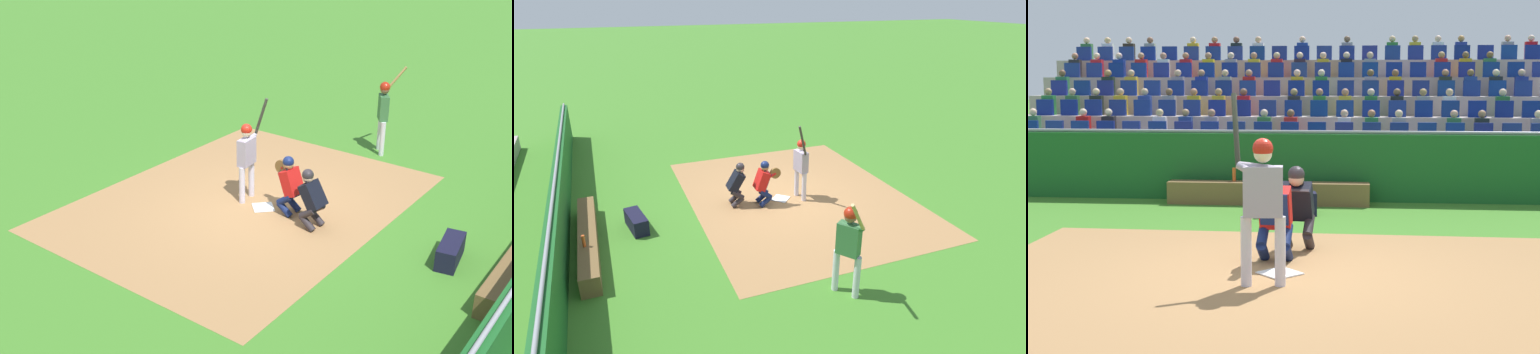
% 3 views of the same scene
% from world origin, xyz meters
% --- Properties ---
extents(ground_plane, '(160.00, 160.00, 0.00)m').
position_xyz_m(ground_plane, '(0.00, 0.00, 0.00)').
color(ground_plane, '#407D27').
extents(infield_dirt_patch, '(7.88, 6.09, 0.01)m').
position_xyz_m(infield_dirt_patch, '(0.00, 0.50, 0.00)').
color(infield_dirt_patch, '#A47649').
rests_on(infield_dirt_patch, ground_plane).
extents(home_plate_marker, '(0.62, 0.62, 0.02)m').
position_xyz_m(home_plate_marker, '(0.00, 0.00, 0.02)').
color(home_plate_marker, white).
rests_on(home_plate_marker, infield_dirt_patch).
extents(batter_at_plate, '(0.69, 0.43, 2.28)m').
position_xyz_m(batter_at_plate, '(0.16, 0.54, 1.10)').
color(batter_at_plate, silver).
rests_on(batter_at_plate, ground_plane).
extents(catcher_crouching, '(0.48, 0.72, 1.30)m').
position_xyz_m(catcher_crouching, '(0.14, -0.57, 0.72)').
color(catcher_crouching, '#131F4F').
rests_on(catcher_crouching, ground_plane).
extents(home_plate_umpire, '(0.49, 0.53, 1.26)m').
position_xyz_m(home_plate_umpire, '(-0.12, -1.27, 0.68)').
color(home_plate_umpire, '#2C262A').
rests_on(home_plate_umpire, ground_plane).
extents(dugout_wall, '(17.56, 0.24, 1.43)m').
position_xyz_m(dugout_wall, '(0.00, -5.73, 0.69)').
color(dugout_wall, '#185921').
rests_on(dugout_wall, ground_plane).
extents(dugout_bench, '(3.96, 0.40, 0.44)m').
position_xyz_m(dugout_bench, '(0.77, -5.18, 0.22)').
color(dugout_bench, brown).
rests_on(dugout_bench, ground_plane).
extents(water_bottle_on_bench, '(0.07, 0.07, 0.27)m').
position_xyz_m(water_bottle_on_bench, '(1.45, -5.23, 0.57)').
color(water_bottle_on_bench, '#D55421').
rests_on(water_bottle_on_bench, dugout_bench).
extents(equipment_duffel_bag, '(1.04, 0.51, 0.41)m').
position_xyz_m(equipment_duffel_bag, '(0.26, -4.04, 0.21)').
color(equipment_duffel_bag, black).
rests_on(equipment_duffel_bag, ground_plane).
extents(on_deck_batter, '(0.81, 0.56, 2.23)m').
position_xyz_m(on_deck_batter, '(4.47, -0.56, 1.19)').
color(on_deck_batter, silver).
rests_on(on_deck_batter, ground_plane).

